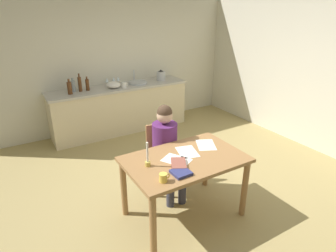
% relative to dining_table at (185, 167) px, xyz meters
% --- Properties ---
extents(ground_plane, '(5.20, 5.20, 0.04)m').
position_rel_dining_table_xyz_m(ground_plane, '(0.34, 0.52, -0.67)').
color(ground_plane, tan).
extents(wall_back, '(5.20, 0.12, 2.60)m').
position_rel_dining_table_xyz_m(wall_back, '(0.34, 3.12, 0.65)').
color(wall_back, beige).
rests_on(wall_back, ground).
extents(wall_right, '(0.12, 5.20, 2.60)m').
position_rel_dining_table_xyz_m(wall_right, '(2.94, 0.52, 0.65)').
color(wall_right, beige).
rests_on(wall_right, ground).
extents(kitchen_counter, '(2.67, 0.64, 0.90)m').
position_rel_dining_table_xyz_m(kitchen_counter, '(0.34, 2.76, -0.20)').
color(kitchen_counter, beige).
rests_on(kitchen_counter, ground).
extents(dining_table, '(1.32, 0.84, 0.76)m').
position_rel_dining_table_xyz_m(dining_table, '(0.00, 0.00, 0.00)').
color(dining_table, '#9E7042').
rests_on(dining_table, ground).
extents(chair_at_table, '(0.45, 0.45, 0.87)m').
position_rel_dining_table_xyz_m(chair_at_table, '(0.09, 0.66, -0.16)').
color(chair_at_table, '#9E7042').
rests_on(chair_at_table, ground).
extents(person_seated, '(0.38, 0.62, 1.19)m').
position_rel_dining_table_xyz_m(person_seated, '(0.07, 0.51, 0.03)').
color(person_seated, '#592666').
rests_on(person_seated, ground).
extents(coffee_mug, '(0.11, 0.08, 0.09)m').
position_rel_dining_table_xyz_m(coffee_mug, '(-0.43, -0.27, 0.16)').
color(coffee_mug, '#F2CC4C').
rests_on(coffee_mug, dining_table).
extents(candlestick, '(0.06, 0.06, 0.27)m').
position_rel_dining_table_xyz_m(candlestick, '(-0.43, 0.06, 0.19)').
color(candlestick, gold).
rests_on(candlestick, dining_table).
extents(book_magazine, '(0.18, 0.18, 0.03)m').
position_rel_dining_table_xyz_m(book_magazine, '(-0.21, -0.25, 0.13)').
color(book_magazine, navy).
rests_on(book_magazine, dining_table).
extents(book_cookery, '(0.25, 0.28, 0.03)m').
position_rel_dining_table_xyz_m(book_cookery, '(-0.14, -0.09, 0.13)').
color(book_cookery, brown).
rests_on(book_cookery, dining_table).
extents(paper_letter, '(0.33, 0.36, 0.00)m').
position_rel_dining_table_xyz_m(paper_letter, '(-0.10, 0.01, 0.11)').
color(paper_letter, white).
rests_on(paper_letter, dining_table).
extents(paper_bill, '(0.28, 0.34, 0.00)m').
position_rel_dining_table_xyz_m(paper_bill, '(0.10, 0.11, 0.11)').
color(paper_bill, white).
rests_on(paper_bill, dining_table).
extents(paper_envelope, '(0.32, 0.36, 0.00)m').
position_rel_dining_table_xyz_m(paper_envelope, '(0.40, 0.14, 0.11)').
color(paper_envelope, white).
rests_on(paper_envelope, dining_table).
extents(sink_unit, '(0.36, 0.36, 0.24)m').
position_rel_dining_table_xyz_m(sink_unit, '(0.73, 2.76, 0.27)').
color(sink_unit, '#B2B7BC').
rests_on(sink_unit, kitchen_counter).
extents(bottle_oil, '(0.08, 0.08, 0.27)m').
position_rel_dining_table_xyz_m(bottle_oil, '(-0.58, 2.69, 0.36)').
color(bottle_oil, '#593319').
rests_on(bottle_oil, kitchen_counter).
extents(bottle_vinegar, '(0.08, 0.08, 0.24)m').
position_rel_dining_table_xyz_m(bottle_vinegar, '(-0.49, 2.82, 0.35)').
color(bottle_vinegar, '#8C999E').
rests_on(bottle_vinegar, kitchen_counter).
extents(bottle_wine_red, '(0.06, 0.06, 0.32)m').
position_rel_dining_table_xyz_m(bottle_wine_red, '(-0.38, 2.78, 0.39)').
color(bottle_wine_red, '#593319').
rests_on(bottle_wine_red, kitchen_counter).
extents(bottle_sauce, '(0.06, 0.06, 0.25)m').
position_rel_dining_table_xyz_m(bottle_sauce, '(-0.25, 2.77, 0.36)').
color(bottle_sauce, '#593319').
rests_on(bottle_sauce, kitchen_counter).
extents(mixing_bowl, '(0.26, 0.26, 0.12)m').
position_rel_dining_table_xyz_m(mixing_bowl, '(0.21, 2.69, 0.31)').
color(mixing_bowl, white).
rests_on(mixing_bowl, kitchen_counter).
extents(stovetop_kettle, '(0.18, 0.18, 0.22)m').
position_rel_dining_table_xyz_m(stovetop_kettle, '(1.26, 2.76, 0.35)').
color(stovetop_kettle, '#B7BABF').
rests_on(stovetop_kettle, kitchen_counter).
extents(wine_glass_near_sink, '(0.07, 0.07, 0.15)m').
position_rel_dining_table_xyz_m(wine_glass_near_sink, '(0.39, 2.91, 0.36)').
color(wine_glass_near_sink, silver).
rests_on(wine_glass_near_sink, kitchen_counter).
extents(wine_glass_by_kettle, '(0.07, 0.07, 0.15)m').
position_rel_dining_table_xyz_m(wine_glass_by_kettle, '(0.30, 2.91, 0.36)').
color(wine_glass_by_kettle, silver).
rests_on(wine_glass_by_kettle, kitchen_counter).
extents(wine_glass_back_left, '(0.07, 0.07, 0.15)m').
position_rel_dining_table_xyz_m(wine_glass_back_left, '(0.16, 2.91, 0.36)').
color(wine_glass_back_left, silver).
rests_on(wine_glass_back_left, kitchen_counter).
extents(teacup_on_counter, '(0.13, 0.09, 0.10)m').
position_rel_dining_table_xyz_m(teacup_on_counter, '(0.39, 2.61, 0.30)').
color(teacup_on_counter, white).
rests_on(teacup_on_counter, kitchen_counter).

